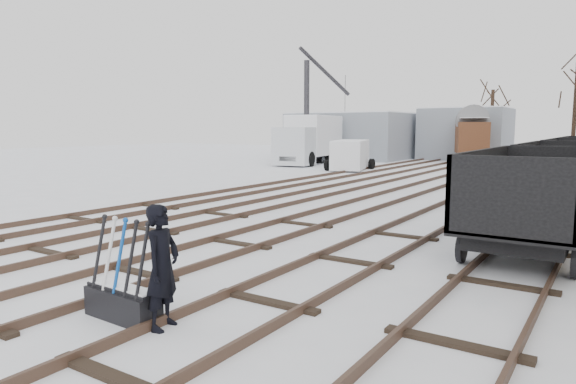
# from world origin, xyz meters

# --- Properties ---
(ground) EXTENTS (120.00, 120.00, 0.00)m
(ground) POSITION_xyz_m (0.00, 0.00, 0.00)
(ground) COLOR white
(ground) RESTS_ON ground
(tracks) EXTENTS (13.90, 52.00, 0.16)m
(tracks) POSITION_xyz_m (-0.00, 13.67, 0.07)
(tracks) COLOR black
(tracks) RESTS_ON ground
(shed_left) EXTENTS (10.00, 8.00, 4.10)m
(shed_left) POSITION_xyz_m (-13.00, 36.00, 2.05)
(shed_left) COLOR gray
(shed_left) RESTS_ON ground
(shed_right) EXTENTS (7.00, 6.00, 4.50)m
(shed_right) POSITION_xyz_m (-4.00, 40.00, 2.25)
(shed_right) COLOR gray
(shed_right) RESTS_ON ground
(ground_frame) EXTENTS (1.31, 0.47, 1.49)m
(ground_frame) POSITION_xyz_m (1.62, -1.72, 0.28)
(ground_frame) COLOR black
(ground_frame) RESTS_ON ground
(worker) EXTENTS (0.57, 0.73, 1.77)m
(worker) POSITION_xyz_m (2.37, -1.62, 0.88)
(worker) COLOR black
(worker) RESTS_ON ground
(freight_wagon_a) EXTENTS (2.26, 5.65, 2.31)m
(freight_wagon_a) POSITION_xyz_m (6.00, 6.07, 0.88)
(freight_wagon_a) COLOR black
(freight_wagon_a) RESTS_ON ground
(freight_wagon_b) EXTENTS (2.26, 5.65, 2.31)m
(freight_wagon_b) POSITION_xyz_m (6.00, 12.47, 0.88)
(freight_wagon_b) COLOR black
(freight_wagon_b) RESTS_ON ground
(freight_wagon_c) EXTENTS (2.26, 5.65, 2.31)m
(freight_wagon_c) POSITION_xyz_m (6.00, 18.87, 0.88)
(freight_wagon_c) COLOR black
(freight_wagon_c) RESTS_ON ground
(box_van_wagon) EXTENTS (3.77, 5.15, 3.53)m
(box_van_wagon) POSITION_xyz_m (-2.34, 35.17, 2.05)
(box_van_wagon) COLOR black
(box_van_wagon) RESTS_ON ground
(lorry) EXTENTS (3.47, 8.43, 3.71)m
(lorry) POSITION_xyz_m (-12.62, 27.63, 1.91)
(lorry) COLOR black
(lorry) RESTS_ON ground
(panel_van) EXTENTS (3.14, 4.82, 1.96)m
(panel_van) POSITION_xyz_m (-7.39, 24.10, 1.02)
(panel_van) COLOR white
(panel_van) RESTS_ON ground
(crane) EXTENTS (2.44, 5.49, 9.25)m
(crane) POSITION_xyz_m (-14.26, 30.12, 2.43)
(crane) COLOR #29282D
(crane) RESTS_ON ground
(tree_far_left) EXTENTS (0.30, 0.30, 6.10)m
(tree_far_left) POSITION_xyz_m (-2.30, 41.96, 3.05)
(tree_far_left) COLOR black
(tree_far_left) RESTS_ON ground
(tree_far_right) EXTENTS (0.30, 0.30, 7.47)m
(tree_far_right) POSITION_xyz_m (4.53, 36.75, 3.73)
(tree_far_right) COLOR black
(tree_far_right) RESTS_ON ground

